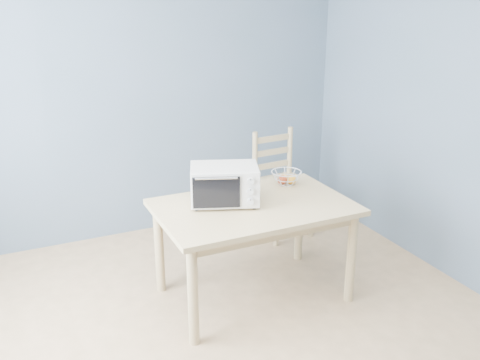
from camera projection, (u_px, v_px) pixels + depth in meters
name	position (u px, v px, depth m)	size (l,w,h in m)	color
room	(246.00, 168.00, 2.92)	(4.01, 4.51, 2.61)	tan
dining_table	(254.00, 217.00, 3.91)	(1.40, 0.90, 0.75)	tan
toaster_oven	(222.00, 184.00, 3.85)	(0.57, 0.47, 0.28)	silver
fruit_basket	(286.00, 178.00, 4.26)	(0.32, 0.32, 0.11)	silver
dining_chair	(281.00, 184.00, 5.05)	(0.49, 0.49, 0.99)	tan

